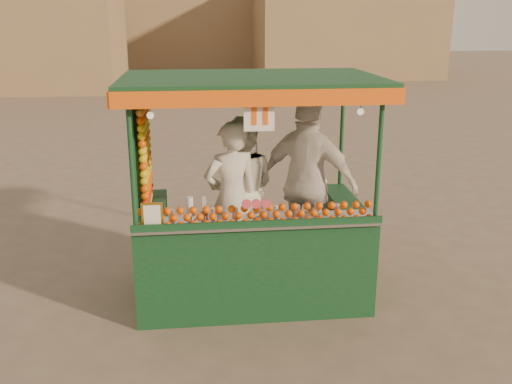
{
  "coord_description": "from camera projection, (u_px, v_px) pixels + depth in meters",
  "views": [
    {
      "loc": [
        -0.96,
        -6.14,
        3.0
      ],
      "look_at": [
        -0.3,
        -0.22,
        1.17
      ],
      "focal_mm": 40.2,
      "sensor_mm": 36.0,
      "label": 1
    }
  ],
  "objects": [
    {
      "name": "vendor_left",
      "position": [
        231.0,
        198.0,
        6.2
      ],
      "size": [
        0.7,
        0.56,
        1.68
      ],
      "rotation": [
        0.0,
        0.0,
        3.44
      ],
      "color": "beige",
      "rests_on": "ground"
    },
    {
      "name": "juice_cart",
      "position": [
        246.0,
        230.0,
        6.21
      ],
      "size": [
        2.67,
        1.73,
        2.42
      ],
      "color": "#0E3419",
      "rests_on": "ground"
    },
    {
      "name": "vendor_right",
      "position": [
        308.0,
        184.0,
        6.28
      ],
      "size": [
        1.2,
        1.03,
        1.93
      ],
      "rotation": [
        0.0,
        0.0,
        2.55
      ],
      "color": "silver",
      "rests_on": "ground"
    },
    {
      "name": "building_center",
      "position": [
        171.0,
        8.0,
        34.08
      ],
      "size": [
        14.0,
        7.0,
        7.0
      ],
      "primitive_type": "cube",
      "color": "#89704D",
      "rests_on": "ground"
    },
    {
      "name": "building_right",
      "position": [
        344.0,
        27.0,
        29.63
      ],
      "size": [
        9.0,
        6.0,
        5.0
      ],
      "primitive_type": "cube",
      "color": "#89704D",
      "rests_on": "ground"
    },
    {
      "name": "vendor_middle",
      "position": [
        242.0,
        189.0,
        6.51
      ],
      "size": [
        0.91,
        0.76,
        1.68
      ],
      "rotation": [
        0.0,
        0.0,
        2.98
      ],
      "color": "white",
      "rests_on": "ground"
    },
    {
      "name": "ground",
      "position": [
        279.0,
        280.0,
        6.82
      ],
      "size": [
        90.0,
        90.0,
        0.0
      ],
      "primitive_type": "plane",
      "color": "brown",
      "rests_on": "ground"
    }
  ]
}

